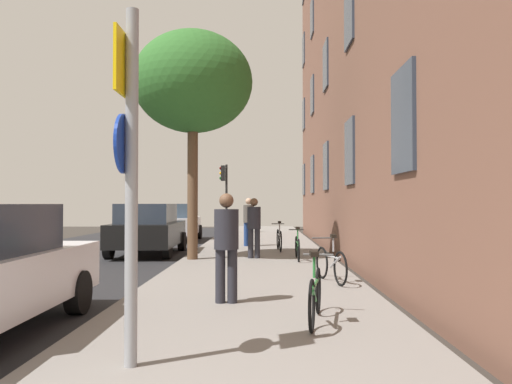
% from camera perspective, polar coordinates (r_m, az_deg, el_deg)
% --- Properties ---
extents(ground_plane, '(41.80, 41.80, 0.00)m').
position_cam_1_polar(ground_plane, '(16.55, -12.04, -6.93)').
color(ground_plane, '#332D28').
extents(road_asphalt, '(7.00, 38.00, 0.01)m').
position_cam_1_polar(road_asphalt, '(17.13, -18.95, -6.67)').
color(road_asphalt, '#232326').
rests_on(road_asphalt, ground).
extents(sidewalk, '(4.20, 38.00, 0.12)m').
position_cam_1_polar(sidewalk, '(16.13, 0.26, -6.89)').
color(sidewalk, gray).
rests_on(sidewalk, ground).
extents(sign_post, '(0.16, 0.60, 3.35)m').
position_cam_1_polar(sign_post, '(5.04, -13.72, 3.29)').
color(sign_post, gray).
rests_on(sign_post, sidewalk).
extents(traffic_light, '(0.43, 0.24, 3.55)m').
position_cam_1_polar(traffic_light, '(27.06, -3.47, 0.66)').
color(traffic_light, black).
rests_on(traffic_light, sidewalk).
extents(tree_near, '(3.28, 3.28, 6.26)m').
position_cam_1_polar(tree_near, '(14.71, -6.92, 11.75)').
color(tree_near, brown).
rests_on(tree_near, sidewalk).
extents(bicycle_0, '(0.47, 1.71, 0.92)m').
position_cam_1_polar(bicycle_0, '(6.80, 6.50, -11.07)').
color(bicycle_0, black).
rests_on(bicycle_0, sidewalk).
extents(bicycle_1, '(0.53, 1.60, 0.93)m').
position_cam_1_polar(bicycle_1, '(10.22, 8.20, -7.74)').
color(bicycle_1, black).
rests_on(bicycle_1, sidewalk).
extents(bicycle_2, '(0.42, 1.68, 0.89)m').
position_cam_1_polar(bicycle_2, '(14.18, 4.55, -6.01)').
color(bicycle_2, black).
rests_on(bicycle_2, sidewalk).
extents(bicycle_3, '(0.42, 1.67, 0.96)m').
position_cam_1_polar(bicycle_3, '(16.77, 2.55, -5.18)').
color(bicycle_3, black).
rests_on(bicycle_3, sidewalk).
extents(pedestrian_0, '(0.51, 0.51, 1.67)m').
position_cam_1_polar(pedestrian_0, '(8.00, -3.26, -5.29)').
color(pedestrian_0, '#26262D').
rests_on(pedestrian_0, sidewalk).
extents(pedestrian_1, '(0.41, 0.41, 1.67)m').
position_cam_1_polar(pedestrian_1, '(14.49, -0.22, -3.50)').
color(pedestrian_1, '#26262D').
rests_on(pedestrian_1, sidewalk).
extents(pedestrian_2, '(0.40, 0.40, 1.71)m').
position_cam_1_polar(pedestrian_2, '(18.65, -0.81, -2.93)').
color(pedestrian_2, navy).
rests_on(pedestrian_2, sidewalk).
extents(car_1, '(2.05, 4.40, 1.62)m').
position_cam_1_polar(car_1, '(16.98, -11.74, -3.93)').
color(car_1, black).
rests_on(car_1, road_asphalt).
extents(car_2, '(2.08, 4.12, 1.62)m').
position_cam_1_polar(car_2, '(23.07, -8.80, -3.24)').
color(car_2, silver).
rests_on(car_2, road_asphalt).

